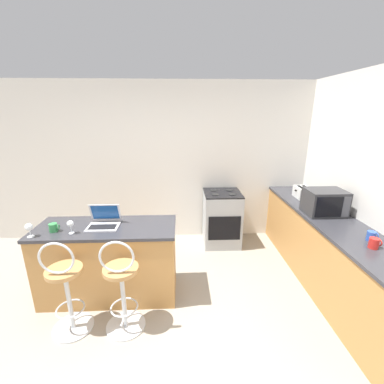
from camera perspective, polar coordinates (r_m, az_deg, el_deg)
ground_plane at (r=2.83m, az=-9.84°, el=-31.48°), size 20.00×20.00×0.00m
wall_back at (r=4.32m, az=-6.84°, el=6.26°), size 12.00×0.06×2.60m
breakfast_bar at (r=3.27m, az=-17.90°, el=-14.38°), size 1.57×0.63×0.89m
counter_right at (r=3.71m, az=27.82°, el=-11.67°), size 0.61×2.88×0.89m
bar_stool_near at (r=2.92m, az=-26.18°, el=-18.76°), size 0.40×0.40×1.03m
bar_stool_far at (r=2.75m, az=-15.31°, el=-19.77°), size 0.40×0.40×1.03m
laptop at (r=3.08m, az=-18.96°, el=-5.96°), size 0.34×0.30×0.23m
microwave at (r=3.60m, az=27.41°, el=-2.02°), size 0.46×0.36×0.31m
toaster at (r=4.17m, az=23.36°, el=-0.07°), size 0.22×0.27×0.17m
stove_range at (r=4.28m, az=6.61°, el=-5.81°), size 0.59×0.59×0.90m
mug_red at (r=3.00m, az=35.43°, el=-9.25°), size 0.10×0.09×0.10m
wine_glass_tall at (r=2.99m, az=-25.42°, el=-6.47°), size 0.07×0.07×0.15m
mug_blue at (r=3.15m, az=35.04°, el=-8.01°), size 0.10×0.08×0.10m
mug_green at (r=3.15m, az=-28.41°, el=-6.96°), size 0.10×0.09×0.09m
wine_glass_short at (r=3.12m, az=-32.49°, el=-6.67°), size 0.08×0.08×0.15m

